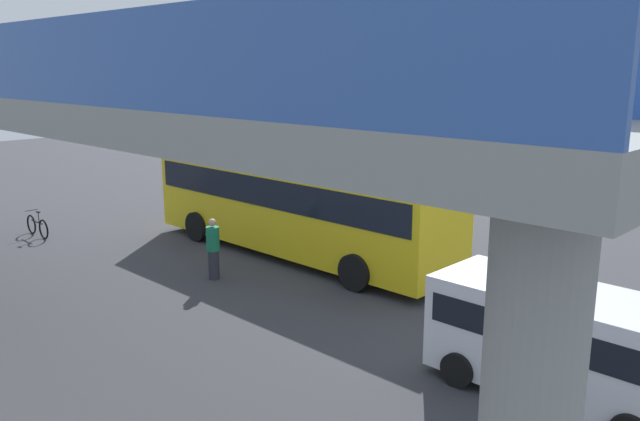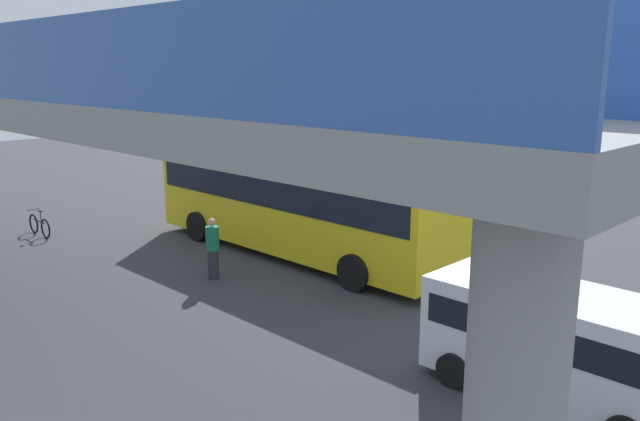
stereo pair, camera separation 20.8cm
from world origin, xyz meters
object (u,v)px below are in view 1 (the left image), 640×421
Objects in this scene: parked_van at (564,337)px; traffic_sign at (423,198)px; bicycle_black at (37,226)px; city_bus at (295,198)px; pedestrian at (213,249)px.

parked_van is 1.71× the size of traffic_sign.
traffic_sign is (7.27, -5.89, 0.71)m from parked_van.
bicycle_black is at bearing 6.04° from parked_van.
city_bus reaches higher than bicycle_black.
pedestrian reaches higher than bicycle_black.
traffic_sign reaches higher than bicycle_black.
bicycle_black is (8.31, 4.95, -1.51)m from city_bus.
traffic_sign is (-11.26, -7.85, 1.52)m from bicycle_black.
bicycle_black is at bearing 10.69° from pedestrian.
city_bus reaches higher than pedestrian.
traffic_sign reaches higher than pedestrian.
bicycle_black is (18.53, 1.96, -0.81)m from parked_van.
bicycle_black is at bearing 34.88° from traffic_sign.
city_bus is 4.13m from traffic_sign.
parked_van is 9.38m from traffic_sign.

